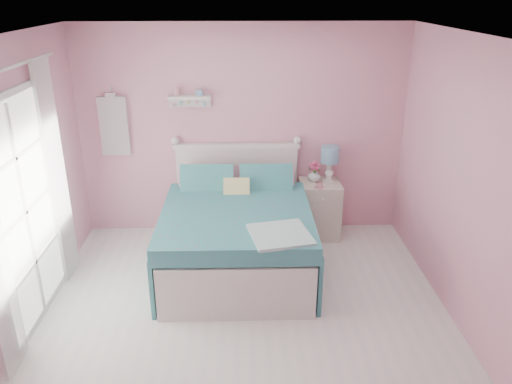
{
  "coord_description": "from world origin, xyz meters",
  "views": [
    {
      "loc": [
        -0.01,
        -3.73,
        2.95
      ],
      "look_at": [
        0.14,
        1.2,
        0.93
      ],
      "focal_mm": 35.0,
      "sensor_mm": 36.0,
      "label": 1
    }
  ],
  "objects_px": {
    "vase": "(314,175)",
    "teacup": "(319,185)",
    "bed": "(237,234)",
    "table_lamp": "(330,157)",
    "nightstand": "(319,209)"
  },
  "relations": [
    {
      "from": "bed",
      "to": "table_lamp",
      "type": "relative_size",
      "value": 4.55
    },
    {
      "from": "vase",
      "to": "table_lamp",
      "type": "bearing_deg",
      "value": 4.1
    },
    {
      "from": "bed",
      "to": "nightstand",
      "type": "height_order",
      "value": "bed"
    },
    {
      "from": "bed",
      "to": "nightstand",
      "type": "xyz_separation_m",
      "value": [
        1.04,
        0.75,
        -0.04
      ]
    },
    {
      "from": "teacup",
      "to": "table_lamp",
      "type": "bearing_deg",
      "value": 56.86
    },
    {
      "from": "vase",
      "to": "teacup",
      "type": "distance_m",
      "value": 0.23
    },
    {
      "from": "vase",
      "to": "teacup",
      "type": "xyz_separation_m",
      "value": [
        0.03,
        -0.22,
        -0.05
      ]
    },
    {
      "from": "nightstand",
      "to": "table_lamp",
      "type": "xyz_separation_m",
      "value": [
        0.11,
        0.07,
        0.67
      ]
    },
    {
      "from": "vase",
      "to": "teacup",
      "type": "bearing_deg",
      "value": -81.02
    },
    {
      "from": "vase",
      "to": "teacup",
      "type": "relative_size",
      "value": 1.85
    },
    {
      "from": "table_lamp",
      "to": "vase",
      "type": "bearing_deg",
      "value": -175.9
    },
    {
      "from": "nightstand",
      "to": "teacup",
      "type": "xyz_separation_m",
      "value": [
        -0.04,
        -0.16,
        0.39
      ]
    },
    {
      "from": "nightstand",
      "to": "bed",
      "type": "bearing_deg",
      "value": -144.11
    },
    {
      "from": "nightstand",
      "to": "teacup",
      "type": "relative_size",
      "value": 8.21
    },
    {
      "from": "teacup",
      "to": "vase",
      "type": "bearing_deg",
      "value": 98.98
    }
  ]
}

